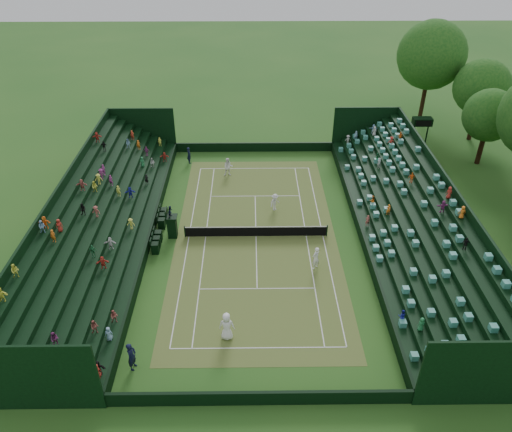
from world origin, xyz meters
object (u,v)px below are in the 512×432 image
object	(u,v)px
umpire_chair	(172,224)
player_near_east	(316,258)
player_near_west	(227,326)
tennis_net	(256,231)
player_far_east	(275,202)
player_far_west	(228,167)

from	to	relation	value
umpire_chair	player_near_east	world-z (taller)	umpire_chair
umpire_chair	player_near_west	size ratio (longest dim) A/B	1.43
tennis_net	player_far_east	bearing A→B (deg)	67.16
umpire_chair	player_near_east	bearing A→B (deg)	-20.66
tennis_net	player_far_east	xyz separation A→B (m)	(1.71, 4.05, 0.26)
player_near_west	player_near_east	xyz separation A→B (m)	(6.34, 6.88, -0.07)
player_near_west	player_near_east	size ratio (longest dim) A/B	1.08
player_near_east	player_far_west	size ratio (longest dim) A/B	1.01
player_near_west	player_near_east	world-z (taller)	player_near_west
umpire_chair	player_far_east	size ratio (longest dim) A/B	1.84
tennis_net	player_far_west	distance (m)	10.79
player_far_east	player_near_west	bearing A→B (deg)	-145.80
player_near_west	player_far_west	distance (m)	21.47
tennis_net	player_far_east	distance (m)	4.41
umpire_chair	player_near_west	xyz separation A→B (m)	(4.84, -11.10, -0.23)
tennis_net	player_near_east	world-z (taller)	player_near_east
player_near_east	player_far_east	xyz separation A→B (m)	(-2.67, 8.17, -0.15)
tennis_net	player_near_west	distance (m)	11.18
player_near_east	player_far_west	bearing A→B (deg)	-108.80
player_far_west	player_near_west	bearing A→B (deg)	-92.94
player_near_east	player_far_east	size ratio (longest dim) A/B	1.19
player_far_west	umpire_chair	bearing A→B (deg)	-116.69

